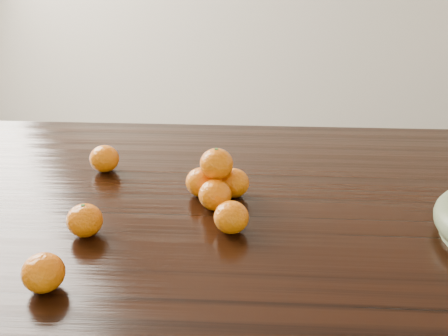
{
  "coord_description": "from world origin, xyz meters",
  "views": [
    {
      "loc": [
        0.01,
        -0.96,
        1.24
      ],
      "look_at": [
        -0.04,
        -0.02,
        0.83
      ],
      "focal_mm": 40.0,
      "sensor_mm": 36.0,
      "label": 1
    }
  ],
  "objects": [
    {
      "name": "dining_table",
      "position": [
        0.0,
        0.0,
        0.66
      ],
      "size": [
        2.0,
        1.0,
        0.75
      ],
      "color": "black",
      "rests_on": "ground"
    },
    {
      "name": "orange_pyramid",
      "position": [
        -0.06,
        -0.01,
        0.8
      ],
      "size": [
        0.14,
        0.13,
        0.12
      ],
      "rotation": [
        0.0,
        0.0,
        -0.01
      ],
      "color": "orange",
      "rests_on": "dining_table"
    },
    {
      "name": "loose_orange_0",
      "position": [
        -0.29,
        -0.17,
        0.78
      ],
      "size": [
        0.07,
        0.07,
        0.06
      ],
      "primitive_type": "ellipsoid",
      "color": "orange",
      "rests_on": "dining_table"
    },
    {
      "name": "loose_orange_1",
      "position": [
        -0.3,
        -0.33,
        0.78
      ],
      "size": [
        0.07,
        0.07,
        0.06
      ],
      "primitive_type": "ellipsoid",
      "color": "orange",
      "rests_on": "dining_table"
    },
    {
      "name": "loose_orange_2",
      "position": [
        -0.02,
        -0.14,
        0.78
      ],
      "size": [
        0.07,
        0.07,
        0.06
      ],
      "primitive_type": "ellipsoid",
      "color": "orange",
      "rests_on": "dining_table"
    },
    {
      "name": "loose_orange_3",
      "position": [
        -0.34,
        0.13,
        0.78
      ],
      "size": [
        0.07,
        0.07,
        0.07
      ],
      "primitive_type": "ellipsoid",
      "color": "orange",
      "rests_on": "dining_table"
    }
  ]
}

